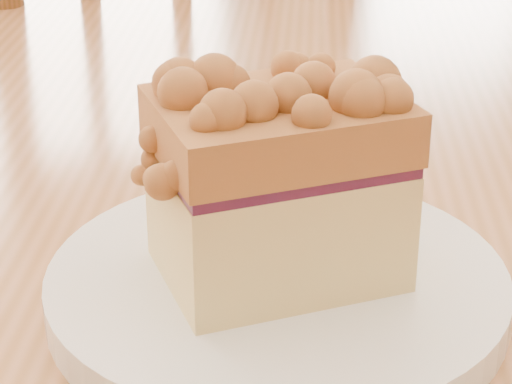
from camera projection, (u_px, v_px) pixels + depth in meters
cafe_table_main at (451, 277)px, 0.72m from camera, size 1.38×1.18×0.75m
cafe_chair_main at (156, 143)px, 1.30m from camera, size 0.47×0.47×1.01m
plate at (277, 289)px, 0.49m from camera, size 0.23×0.23×0.02m
cake_slice at (275, 172)px, 0.46m from camera, size 0.12×0.08×0.11m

